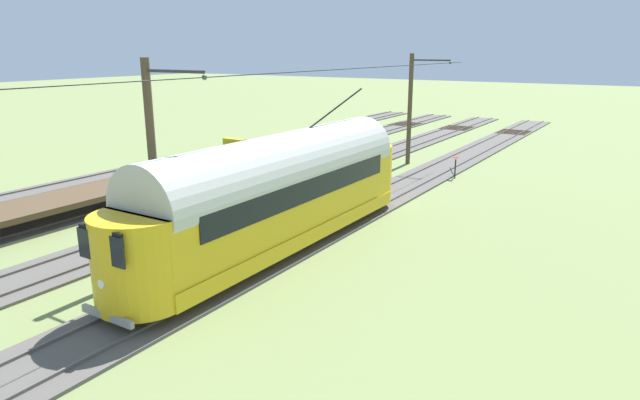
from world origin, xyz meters
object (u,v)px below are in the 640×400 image
Objects in this scene: vintage_streetcar at (281,190)px; switch_stand at (455,166)px; flatcar_adjacent at (27,208)px; track_end_bumper at (235,144)px; catenary_pole_mid_near at (154,163)px; catenary_pole_foreground at (411,108)px.

vintage_streetcar reaches higher than switch_stand.
flatcar_adjacent is 7.46× the size of track_end_bumper.
switch_stand is (-1.52, -14.90, -1.55)m from vintage_streetcar.
switch_stand is at bearing -101.98° from catenary_pole_mid_near.
track_end_bumper is (15.57, -15.55, -1.85)m from vintage_streetcar.
catenary_pole_foreground is at bearing -32.33° from switch_stand.
catenary_pole_foreground is 5.50m from switch_stand.
flatcar_adjacent is at bearing 69.19° from catenary_pole_foreground.
track_end_bumper is (13.16, -19.18, -3.24)m from catenary_pole_mid_near.
switch_stand is at bearing -95.83° from vintage_streetcar.
catenary_pole_mid_near is (-7.97, 0.05, 2.78)m from flatcar_adjacent.
catenary_pole_foreground is 5.64× the size of switch_stand.
flatcar_adjacent reaches higher than switch_stand.
catenary_pole_foreground reaches higher than flatcar_adjacent.
flatcar_adjacent is 22.60m from catenary_pole_foreground.
catenary_pole_foreground is at bearing -110.81° from flatcar_adjacent.
track_end_bumper is at bearing -2.18° from switch_stand.
flatcar_adjacent is 1.93× the size of catenary_pole_mid_near.
catenary_pole_mid_near reaches higher than vintage_streetcar.
switch_stand is (-3.93, -18.53, -2.94)m from catenary_pole_mid_near.
catenary_pole_mid_near is (2.41, 3.64, 1.39)m from vintage_streetcar.
switch_stand is (-3.93, 2.49, -2.94)m from catenary_pole_foreground.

